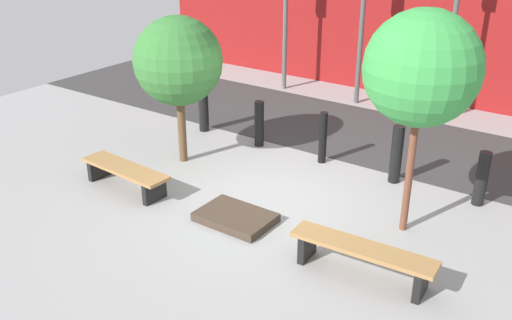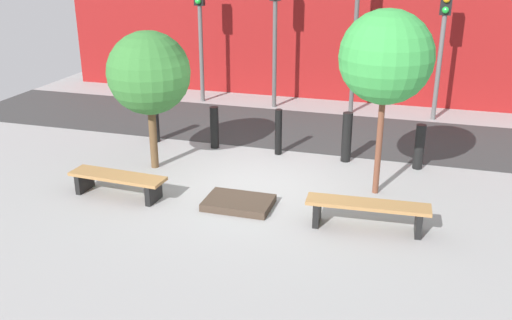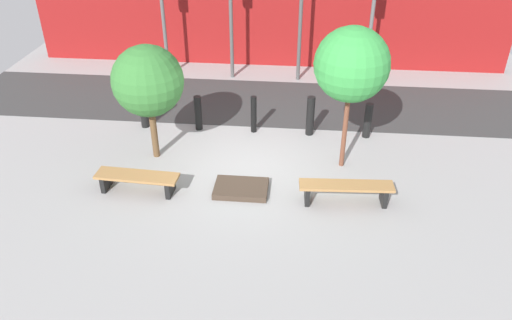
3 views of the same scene
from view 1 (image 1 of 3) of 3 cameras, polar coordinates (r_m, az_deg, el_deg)
ground_plane at (r=9.81m, az=1.18°, el=-3.91°), size 18.00×18.00×0.00m
road_strip at (r=12.81m, az=10.62°, el=2.62°), size 18.00×3.21×0.01m
building_facade at (r=15.39m, az=16.51°, el=11.56°), size 16.20×0.50×3.04m
bench_left at (r=10.29m, az=-12.94°, el=-1.26°), size 1.86×0.57×0.42m
bench_right at (r=7.85m, az=10.56°, el=-9.26°), size 2.01×0.52×0.47m
planter_bed at (r=9.12m, az=-2.06°, el=-5.74°), size 1.19×0.81×0.14m
tree_behind_left_bench at (r=10.72m, az=-7.79°, el=9.73°), size 1.66×1.66×2.83m
tree_behind_right_bench at (r=8.27m, az=16.28°, el=8.73°), size 1.65×1.65×3.38m
bollard_far_left at (r=12.66m, az=-5.27°, el=5.19°), size 0.22×0.22×1.05m
bollard_left at (r=11.81m, az=0.32°, el=3.66°), size 0.20×0.20×0.96m
bollard_center at (r=11.07m, az=6.70°, el=2.23°), size 0.16×0.16×1.03m
bollard_right at (r=10.50m, az=13.87°, el=0.56°), size 0.21×0.21×1.08m
bollard_far_right at (r=10.15m, az=21.64°, el=-1.74°), size 0.20×0.20×0.95m
traffic_light_mid_west at (r=14.27m, az=10.69°, el=15.48°), size 0.28×0.27×3.72m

